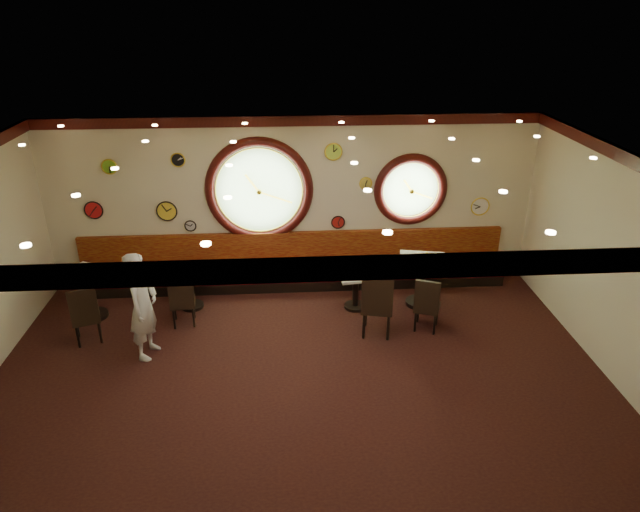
{
  "coord_description": "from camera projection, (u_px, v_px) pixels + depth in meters",
  "views": [
    {
      "loc": [
        -0.16,
        -7.01,
        5.09
      ],
      "look_at": [
        0.36,
        0.8,
        1.5
      ],
      "focal_mm": 32.0,
      "sensor_mm": 36.0,
      "label": 1
    }
  ],
  "objects": [
    {
      "name": "wall_clock_5",
      "position": [
        480.0,
        206.0,
        10.79
      ],
      "size": [
        0.34,
        0.03,
        0.34
      ],
      "primitive_type": "cylinder",
      "rotation": [
        1.57,
        0.0,
        0.0
      ],
      "color": "white",
      "rests_on": "wall_back"
    },
    {
      "name": "condiment_d_pepper",
      "position": [
        425.0,
        257.0,
        9.94
      ],
      "size": [
        0.04,
        0.04,
        0.1
      ],
      "primitive_type": "cylinder",
      "color": "silver",
      "rests_on": "table_d"
    },
    {
      "name": "condiment_b_pepper",
      "position": [
        188.0,
        270.0,
        9.91
      ],
      "size": [
        0.03,
        0.03,
        0.09
      ],
      "primitive_type": "cylinder",
      "color": "silver",
      "rests_on": "table_b"
    },
    {
      "name": "wall_clock_0",
      "position": [
        167.0,
        211.0,
        10.41
      ],
      "size": [
        0.36,
        0.03,
        0.36
      ],
      "primitive_type": "cylinder",
      "rotation": [
        1.57,
        0.0,
        0.0
      ],
      "color": "yellow",
      "rests_on": "wall_back"
    },
    {
      "name": "condiment_c_bottle",
      "position": [
        363.0,
        266.0,
        10.0
      ],
      "size": [
        0.05,
        0.05,
        0.17
      ],
      "primitive_type": "cylinder",
      "color": "gold",
      "rests_on": "table_c"
    },
    {
      "name": "table_b",
      "position": [
        190.0,
        285.0,
        10.04
      ],
      "size": [
        0.66,
        0.66,
        0.7
      ],
      "color": "black",
      "rests_on": "floor"
    },
    {
      "name": "wall_clock_6",
      "position": [
        366.0,
        183.0,
        10.45
      ],
      "size": [
        0.22,
        0.03,
        0.22
      ],
      "primitive_type": "cylinder",
      "rotation": [
        1.57,
        0.0,
        0.0
      ],
      "color": "gold",
      "rests_on": "wall_back"
    },
    {
      "name": "condiment_b_bottle",
      "position": [
        192.0,
        266.0,
        9.95
      ],
      "size": [
        0.05,
        0.05,
        0.16
      ],
      "primitive_type": "cylinder",
      "color": "orange",
      "rests_on": "table_b"
    },
    {
      "name": "condiment_c_pepper",
      "position": [
        356.0,
        272.0,
        9.84
      ],
      "size": [
        0.04,
        0.04,
        0.11
      ],
      "primitive_type": "cylinder",
      "color": "silver",
      "rests_on": "table_c"
    },
    {
      "name": "wall_clock_3",
      "position": [
        178.0,
        160.0,
        10.03
      ],
      "size": [
        0.24,
        0.03,
        0.24
      ],
      "primitive_type": "cylinder",
      "rotation": [
        1.57,
        0.0,
        0.0
      ],
      "color": "black",
      "rests_on": "wall_back"
    },
    {
      "name": "condiment_d_salt",
      "position": [
        418.0,
        255.0,
        10.03
      ],
      "size": [
        0.03,
        0.03,
        0.09
      ],
      "primitive_type": "cylinder",
      "color": "silver",
      "rests_on": "table_d"
    },
    {
      "name": "table_c",
      "position": [
        356.0,
        286.0,
        10.03
      ],
      "size": [
        0.69,
        0.69,
        0.68
      ],
      "color": "black",
      "rests_on": "floor"
    },
    {
      "name": "table_a",
      "position": [
        89.0,
        290.0,
        9.69
      ],
      "size": [
        0.99,
        0.99,
        0.84
      ],
      "color": "black",
      "rests_on": "floor"
    },
    {
      "name": "molding_front",
      "position": [
        306.0,
        270.0,
        4.52
      ],
      "size": [
        9.0,
        0.1,
        0.18
      ],
      "primitive_type": "cube",
      "color": "#340B09",
      "rests_on": "wall_back"
    },
    {
      "name": "wall_back",
      "position": [
        292.0,
        202.0,
        10.55
      ],
      "size": [
        9.0,
        0.02,
        3.2
      ],
      "primitive_type": "cube",
      "color": "#EBE3C5",
      "rests_on": "floor"
    },
    {
      "name": "chair_c",
      "position": [
        377.0,
        300.0,
        9.07
      ],
      "size": [
        0.59,
        0.59,
        0.74
      ],
      "rotation": [
        0.0,
        0.0,
        -0.21
      ],
      "color": "black",
      "rests_on": "floor"
    },
    {
      "name": "waiter",
      "position": [
        143.0,
        306.0,
        8.53
      ],
      "size": [
        0.54,
        0.7,
        1.72
      ],
      "primitive_type": "imported",
      "rotation": [
        0.0,
        0.0,
        1.34
      ],
      "color": "silver",
      "rests_on": "floor"
    },
    {
      "name": "porthole_left_frame",
      "position": [
        259.0,
        190.0,
        10.39
      ],
      "size": [
        1.98,
        0.18,
        1.98
      ],
      "primitive_type": "torus",
      "rotation": [
        1.57,
        0.0,
        0.0
      ],
      "color": "#340B09",
      "rests_on": "wall_back"
    },
    {
      "name": "chair_b",
      "position": [
        182.0,
        297.0,
        9.41
      ],
      "size": [
        0.45,
        0.45,
        0.6
      ],
      "rotation": [
        0.0,
        0.0,
        0.12
      ],
      "color": "black",
      "rests_on": "floor"
    },
    {
      "name": "banquette_base",
      "position": [
        294.0,
        281.0,
        10.92
      ],
      "size": [
        8.0,
        0.55,
        0.2
      ],
      "primitive_type": "cube",
      "color": "black",
      "rests_on": "floor"
    },
    {
      "name": "chair_d",
      "position": [
        427.0,
        302.0,
        9.27
      ],
      "size": [
        0.52,
        0.52,
        0.6
      ],
      "rotation": [
        0.0,
        0.0,
        -0.37
      ],
      "color": "black",
      "rests_on": "floor"
    },
    {
      "name": "wall_clock_2",
      "position": [
        333.0,
        152.0,
        10.16
      ],
      "size": [
        0.3,
        0.03,
        0.3
      ],
      "primitive_type": "cylinder",
      "rotation": [
        1.57,
        0.0,
        0.0
      ],
      "color": "#B8E046",
      "rests_on": "wall_back"
    },
    {
      "name": "porthole_right_frame",
      "position": [
        411.0,
        190.0,
        10.58
      ],
      "size": [
        1.38,
        0.18,
        1.38
      ],
      "primitive_type": "torus",
      "rotation": [
        1.57,
        0.0,
        0.0
      ],
      "color": "#340B09",
      "rests_on": "wall_back"
    },
    {
      "name": "condiment_a_bottle",
      "position": [
        90.0,
        269.0,
        9.56
      ],
      "size": [
        0.05,
        0.05,
        0.15
      ],
      "primitive_type": "cylinder",
      "color": "gold",
      "rests_on": "table_a"
    },
    {
      "name": "wall_right",
      "position": [
        613.0,
        265.0,
        8.1
      ],
      "size": [
        0.02,
        6.0,
        3.2
      ],
      "primitive_type": "cube",
      "color": "#EBE3C5",
      "rests_on": "floor"
    },
    {
      "name": "condiment_c_salt",
      "position": [
        349.0,
        268.0,
        9.97
      ],
      "size": [
        0.04,
        0.04,
        0.11
      ],
      "primitive_type": "cylinder",
      "color": "silver",
      "rests_on": "table_c"
    },
    {
      "name": "chair_a",
      "position": [
        85.0,
        312.0,
        8.93
      ],
      "size": [
        0.54,
        0.54,
        0.62
      ],
      "rotation": [
        0.0,
        0.0,
        0.34
      ],
      "color": "black",
      "rests_on": "floor"
    },
    {
      "name": "condiment_d_bottle",
      "position": [
        427.0,
        256.0,
        9.95
      ],
      "size": [
        0.04,
        0.04,
        0.14
      ],
      "primitive_type": "cylinder",
      "color": "yellow",
      "rests_on": "table_d"
    },
    {
      "name": "table_d",
      "position": [
        422.0,
        277.0,
        10.08
      ],
      "size": [
        0.94,
        0.94,
        0.88
      ],
      "color": "black",
      "rests_on": "floor"
    },
    {
      "name": "molding_right",
      "position": [
        635.0,
        161.0,
        7.47
      ],
      "size": [
        0.1,
        6.0,
        0.18
      ],
      "primitive_type": "cube",
      "color": "#340B09",
      "rests_on": "wall_back"
    },
    {
      "name": "ceiling",
      "position": [
        295.0,
        160.0,
        7.16
      ],
      "size": [
        9.0,
        6.0,
        0.02
      ],
      "primitive_type": "cube",
      "color": "#AF7C31",
      "rests_on": "wall_back"
    },
    {
      "name": "banquette_seat",
      "position": [
        294.0,
        269.0,
        10.81
      ],
      "size": [
        8.0,
        0.55,
        0.3
      ],
      "primitive_type": "cube",
      "color": "#580710",
      "rests_on": "banquette_base"
    },
    {
      "name": "condiment_a_salt",
      "position": [
        81.0,
        270.0,
        9.56
      ],
      "size": [
        0.04,
        0.04,
        0.1
      ],
      "primitive_type": "cylinder",
      "color": "silver",
      "rests_on": "table_a"
    },
    {
      "name": "condiment_b_salt",
      "position": [
        188.0,
        268.0,
        9.95
      ],
      "size": [
        0.04,
        0.04,
        0.1
      ],
      "primitive_type": "cylinder",
      "color": "silver",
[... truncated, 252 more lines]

